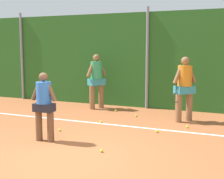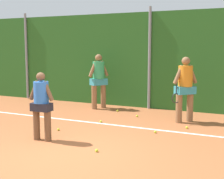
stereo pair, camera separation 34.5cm
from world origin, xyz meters
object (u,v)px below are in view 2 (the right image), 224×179
object	(u,v)px
tennis_ball_9	(187,127)
tennis_ball_7	(155,132)
player_midcourt	(185,86)
tennis_ball_10	(40,107)
tennis_ball_1	(101,122)
tennis_ball_8	(58,129)
tennis_ball_3	(97,150)
player_foreground_near	(41,102)
tennis_ball_4	(117,111)
tennis_ball_6	(137,116)
player_backcourt_far	(99,78)

from	to	relation	value
tennis_ball_9	tennis_ball_7	bearing A→B (deg)	-129.09
player_midcourt	tennis_ball_10	xyz separation A→B (m)	(-5.23, 0.04, -1.03)
tennis_ball_1	tennis_ball_8	world-z (taller)	same
player_midcourt	tennis_ball_10	size ratio (longest dim) A/B	28.84
tennis_ball_3	tennis_ball_8	world-z (taller)	same
player_foreground_near	tennis_ball_8	bearing A→B (deg)	97.55
tennis_ball_3	tennis_ball_4	xyz separation A→B (m)	(-1.31, 4.01, 0.00)
tennis_ball_3	tennis_ball_8	xyz separation A→B (m)	(-1.71, 1.09, 0.00)
tennis_ball_3	tennis_ball_6	size ratio (longest dim) A/B	1.00
player_midcourt	tennis_ball_9	xyz separation A→B (m)	(0.24, -0.73, -1.03)
tennis_ball_1	tennis_ball_7	bearing A→B (deg)	-13.29
tennis_ball_3	tennis_ball_1	bearing A→B (deg)	115.09
tennis_ball_6	tennis_ball_1	bearing A→B (deg)	-120.61
player_midcourt	tennis_ball_8	world-z (taller)	player_midcourt
player_midcourt	tennis_ball_8	distance (m)	3.79
tennis_ball_7	player_backcourt_far	bearing A→B (deg)	140.54
tennis_ball_6	tennis_ball_8	world-z (taller)	same
tennis_ball_6	tennis_ball_7	bearing A→B (deg)	-55.49
player_foreground_near	tennis_ball_1	xyz separation A→B (m)	(0.45, 2.14, -0.87)
tennis_ball_6	tennis_ball_9	distance (m)	1.90
tennis_ball_8	tennis_ball_9	bearing A→B (deg)	28.39
tennis_ball_4	tennis_ball_6	world-z (taller)	same
tennis_ball_3	tennis_ball_6	world-z (taller)	same
tennis_ball_4	tennis_ball_8	size ratio (longest dim) A/B	1.00
player_backcourt_far	tennis_ball_4	distance (m)	1.37
player_foreground_near	tennis_ball_6	world-z (taller)	player_foreground_near
tennis_ball_3	tennis_ball_6	xyz separation A→B (m)	(-0.42, 3.52, 0.00)
player_backcourt_far	tennis_ball_8	world-z (taller)	player_backcourt_far
player_backcourt_far	tennis_ball_10	distance (m)	2.39
player_midcourt	tennis_ball_6	size ratio (longest dim) A/B	28.84
tennis_ball_1	tennis_ball_9	world-z (taller)	same
tennis_ball_4	tennis_ball_10	distance (m)	2.89
tennis_ball_10	player_midcourt	bearing A→B (deg)	-0.45
tennis_ball_1	tennis_ball_4	size ratio (longest dim) A/B	1.00
player_foreground_near	tennis_ball_1	distance (m)	2.36
player_foreground_near	tennis_ball_6	size ratio (longest dim) A/B	24.29
player_foreground_near	tennis_ball_10	xyz separation A→B (m)	(-2.60, 3.28, -0.87)
player_backcourt_far	tennis_ball_3	size ratio (longest dim) A/B	29.21
tennis_ball_8	tennis_ball_9	xyz separation A→B (m)	(3.01, 1.63, 0.00)
tennis_ball_1	tennis_ball_6	bearing A→B (deg)	59.39
player_backcourt_far	tennis_ball_10	size ratio (longest dim) A/B	29.21
player_midcourt	tennis_ball_6	bearing A→B (deg)	-47.57
player_foreground_near	tennis_ball_3	distance (m)	1.79
tennis_ball_1	player_backcourt_far	bearing A→B (deg)	118.89
tennis_ball_1	tennis_ball_3	distance (m)	2.60
tennis_ball_6	tennis_ball_9	world-z (taller)	same
tennis_ball_7	tennis_ball_9	size ratio (longest dim) A/B	1.00
tennis_ball_9	tennis_ball_1	bearing A→B (deg)	-171.39
tennis_ball_3	tennis_ball_9	size ratio (longest dim) A/B	1.00
tennis_ball_4	tennis_ball_9	distance (m)	2.92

